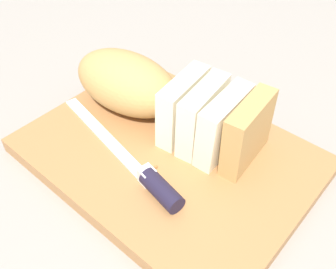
# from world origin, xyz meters

# --- Properties ---
(ground_plane) EXTENTS (3.00, 3.00, 0.00)m
(ground_plane) POSITION_xyz_m (0.00, 0.00, 0.00)
(ground_plane) COLOR gray
(cutting_board) EXTENTS (0.41, 0.31, 0.02)m
(cutting_board) POSITION_xyz_m (0.00, 0.00, 0.01)
(cutting_board) COLOR #9E6B3D
(cutting_board) RESTS_ON ground_plane
(bread_loaf) EXTENTS (0.33, 0.14, 0.10)m
(bread_loaf) POSITION_xyz_m (-0.06, 0.04, 0.07)
(bread_loaf) COLOR tan
(bread_loaf) RESTS_ON cutting_board
(bread_knife) EXTENTS (0.29, 0.07, 0.03)m
(bread_knife) POSITION_xyz_m (0.02, -0.06, 0.04)
(bread_knife) COLOR silver
(bread_knife) RESTS_ON cutting_board
(crumb_near_knife) EXTENTS (0.00, 0.00, 0.00)m
(crumb_near_knife) POSITION_xyz_m (0.01, -0.04, 0.03)
(crumb_near_knife) COLOR #996633
(crumb_near_knife) RESTS_ON cutting_board
(crumb_near_loaf) EXTENTS (0.01, 0.01, 0.01)m
(crumb_near_loaf) POSITION_xyz_m (0.02, 0.06, 0.03)
(crumb_near_loaf) COLOR #996633
(crumb_near_loaf) RESTS_ON cutting_board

